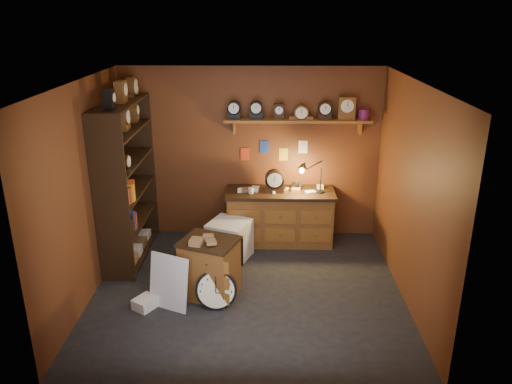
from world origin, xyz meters
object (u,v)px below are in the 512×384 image
object	(u,v)px
shelving_unit	(124,176)
big_round_clock	(216,290)
workbench	(280,214)
low_cabinet	(210,266)

from	to	relation	value
shelving_unit	big_round_clock	world-z (taller)	shelving_unit
big_round_clock	workbench	bearing A→B (deg)	66.43
workbench	big_round_clock	bearing A→B (deg)	-113.57
shelving_unit	low_cabinet	xyz separation A→B (m)	(1.31, -1.11, -0.83)
shelving_unit	low_cabinet	distance (m)	1.91
shelving_unit	low_cabinet	size ratio (longest dim) A/B	2.98
low_cabinet	shelving_unit	bearing A→B (deg)	160.39
workbench	big_round_clock	distance (m)	2.08
shelving_unit	workbench	world-z (taller)	shelving_unit
shelving_unit	big_round_clock	size ratio (longest dim) A/B	5.01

